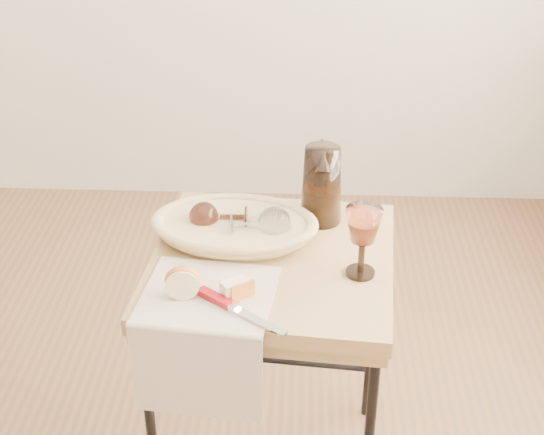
# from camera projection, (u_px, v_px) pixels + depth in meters

# --- Properties ---
(side_table) EXTENTS (0.62, 0.62, 0.73)m
(side_table) POSITION_uv_depth(u_px,v_px,m) (272.00, 372.00, 2.05)
(side_table) COLOR olive
(side_table) RESTS_ON floor
(tea_towel) EXTENTS (0.32, 0.29, 0.01)m
(tea_towel) POSITION_uv_depth(u_px,v_px,m) (208.00, 295.00, 1.72)
(tea_towel) COLOR beige
(tea_towel) RESTS_ON side_table
(bread_basket) EXTENTS (0.38, 0.27, 0.05)m
(bread_basket) POSITION_uv_depth(u_px,v_px,m) (235.00, 229.00, 1.92)
(bread_basket) COLOR tan
(bread_basket) RESTS_ON side_table
(goblet_lying_a) EXTENTS (0.12, 0.08, 0.07)m
(goblet_lying_a) POSITION_uv_depth(u_px,v_px,m) (222.00, 217.00, 1.93)
(goblet_lying_a) COLOR #49231A
(goblet_lying_a) RESTS_ON bread_basket
(goblet_lying_b) EXTENTS (0.14, 0.10, 0.08)m
(goblet_lying_b) POSITION_uv_depth(u_px,v_px,m) (256.00, 224.00, 1.89)
(goblet_lying_b) COLOR white
(goblet_lying_b) RESTS_ON bread_basket
(pitcher) EXTENTS (0.15, 0.23, 0.24)m
(pitcher) POSITION_uv_depth(u_px,v_px,m) (322.00, 185.00, 1.96)
(pitcher) COLOR black
(pitcher) RESTS_ON side_table
(wine_goblet) EXTENTS (0.11, 0.11, 0.17)m
(wine_goblet) POSITION_uv_depth(u_px,v_px,m) (362.00, 242.00, 1.76)
(wine_goblet) COLOR white
(wine_goblet) RESTS_ON side_table
(apple_half) EXTENTS (0.08, 0.05, 0.07)m
(apple_half) POSITION_uv_depth(u_px,v_px,m) (183.00, 280.00, 1.70)
(apple_half) COLOR red
(apple_half) RESTS_ON tea_towel
(apple_wedge) EXTENTS (0.07, 0.06, 0.04)m
(apple_wedge) POSITION_uv_depth(u_px,v_px,m) (235.00, 288.00, 1.71)
(apple_wedge) COLOR beige
(apple_wedge) RESTS_ON tea_towel
(table_knife) EXTENTS (0.20, 0.16, 0.02)m
(table_knife) POSITION_uv_depth(u_px,v_px,m) (237.00, 309.00, 1.66)
(table_knife) COLOR silver
(table_knife) RESTS_ON tea_towel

